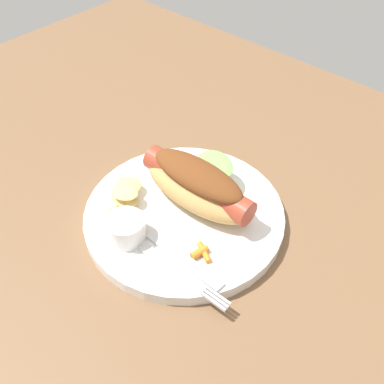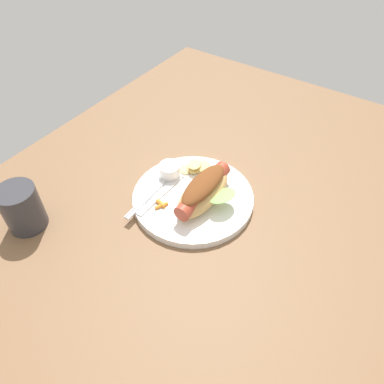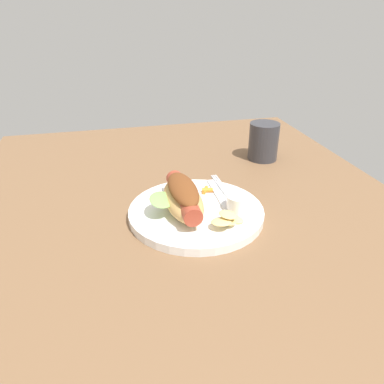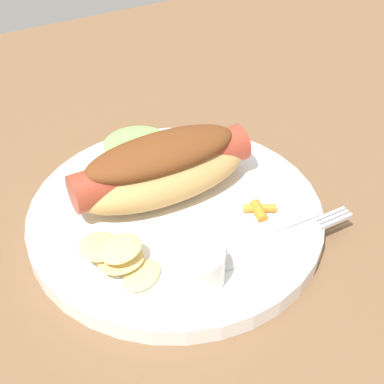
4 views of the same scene
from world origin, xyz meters
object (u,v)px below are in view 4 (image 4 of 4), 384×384
hot_dog (161,168)px  chips_pile (119,257)px  fork (271,244)px  carrot_garnish (259,210)px  knife (245,236)px  plate (176,217)px  sauce_ramekin (194,266)px

hot_dog → chips_pile: 9.50cm
fork → carrot_garnish: (-1.25, -3.74, 0.22)cm
carrot_garnish → knife: bearing=37.5°
fork → knife: same height
plate → sauce_ramekin: sauce_ramekin is taller
hot_dog → knife: 9.42cm
plate → fork: bearing=123.4°
plate → sauce_ramekin: size_ratio=5.46×
chips_pile → hot_dog: bearing=-135.5°
plate → carrot_garnish: carrot_garnish is taller
knife → carrot_garnish: 3.25cm
hot_dog → carrot_garnish: (-6.19, 6.29, -2.46)cm
sauce_ramekin → fork: bearing=-178.1°
hot_dog → fork: bearing=-64.3°
plate → carrot_garnish: bearing=148.9°
hot_dog → sauce_ramekin: hot_dog is taller
knife → chips_pile: 10.46cm
hot_dog → chips_pile: bearing=-136.0°
knife → carrot_garnish: carrot_garnish is taller
plate → hot_dog: hot_dog is taller
fork → carrot_garnish: 3.94cm
fork → knife: size_ratio=1.06×
carrot_garnish → chips_pile: bearing=1.1°
sauce_ramekin → knife: sauce_ramekin is taller
plate → fork: (-4.91, 7.44, 1.00)cm
carrot_garnish → sauce_ramekin: bearing=25.3°
fork → chips_pile: (11.60, -3.48, 0.93)cm
knife → chips_pile: bearing=171.8°
hot_dog → carrot_garnish: size_ratio=5.70×
hot_dog → fork: hot_dog is taller
fork → chips_pile: chips_pile is taller
fork → plate: bearing=121.6°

